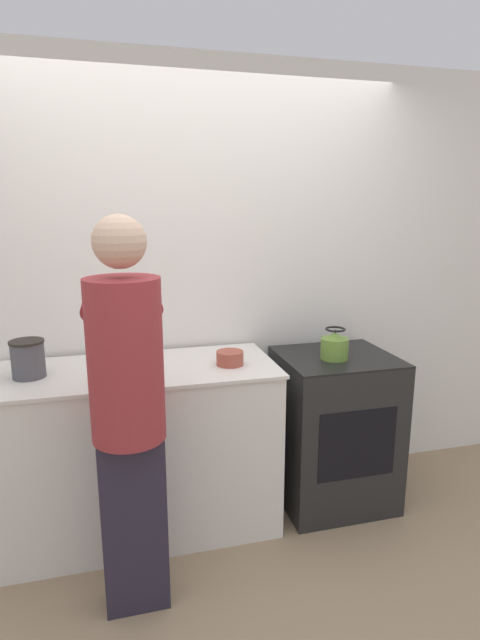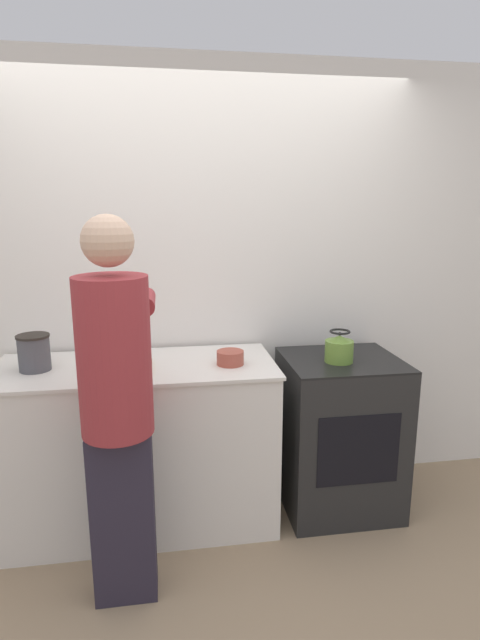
% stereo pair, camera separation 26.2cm
% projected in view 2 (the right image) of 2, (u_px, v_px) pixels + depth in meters
% --- Properties ---
extents(ground_plane, '(12.00, 12.00, 0.00)m').
position_uv_depth(ground_plane, '(212.00, 547.00, 2.65)').
color(ground_plane, '#997F60').
extents(wall_back, '(8.00, 0.05, 2.60)m').
position_uv_depth(wall_back, '(198.00, 286.00, 3.02)').
color(wall_back, white).
rests_on(wall_back, ground_plane).
extents(counter, '(1.51, 0.64, 0.94)m').
position_uv_depth(counter, '(139.00, 445.00, 2.79)').
color(counter, silver).
rests_on(counter, ground_plane).
extents(oven, '(0.65, 0.59, 0.92)m').
position_uv_depth(oven, '(339.00, 433.00, 2.95)').
color(oven, black).
rests_on(oven, ground_plane).
extents(person, '(0.35, 0.59, 1.74)m').
position_uv_depth(person, '(117.00, 400.00, 2.14)').
color(person, '#282332').
rests_on(person, ground_plane).
extents(cutting_board, '(0.30, 0.25, 0.02)m').
position_uv_depth(cutting_board, '(123.00, 369.00, 2.59)').
color(cutting_board, '#A87A4C').
rests_on(cutting_board, counter).
extents(knife, '(0.24, 0.06, 0.01)m').
position_uv_depth(knife, '(116.00, 366.00, 2.60)').
color(knife, silver).
rests_on(knife, cutting_board).
extents(kettle, '(0.16, 0.16, 0.18)m').
position_uv_depth(kettle, '(339.00, 349.00, 2.78)').
color(kettle, olive).
rests_on(kettle, oven).
extents(bowl_prep, '(0.15, 0.15, 0.07)m').
position_uv_depth(bowl_prep, '(230.00, 358.00, 2.68)').
color(bowl_prep, '#9E4738').
rests_on(bowl_prep, counter).
extents(canister_jar, '(0.17, 0.17, 0.19)m').
position_uv_depth(canister_jar, '(34.00, 353.00, 2.58)').
color(canister_jar, '#4C4C51').
rests_on(canister_jar, counter).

